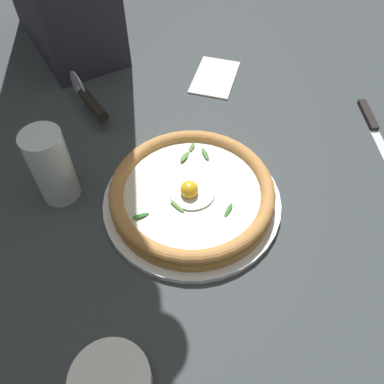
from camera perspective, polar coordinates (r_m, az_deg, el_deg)
The scene contains 8 objects.
ground_plane at distance 0.70m, azimuth 0.49°, elevation -3.73°, with size 2.40×2.40×0.03m, color #363C3E.
pizza_plate at distance 0.70m, azimuth -0.00°, elevation -1.31°, with size 0.31×0.31×0.01m, color white.
pizza at distance 0.68m, azimuth -0.00°, elevation -0.08°, with size 0.28×0.28×0.05m.
side_bowl at distance 0.57m, azimuth -11.40°, elevation -24.88°, with size 0.10×0.10×0.03m, color white.
pizza_cutter at distance 0.87m, azimuth -14.34°, elevation 12.46°, with size 0.03×0.15×0.07m.
table_knife at distance 0.90m, azimuth 24.28°, elevation 8.30°, with size 0.15×0.20×0.01m.
drinking_glass at distance 0.71m, azimuth -19.00°, elevation 2.89°, with size 0.07×0.07×0.14m.
folded_napkin at distance 0.96m, azimuth 3.25°, elevation 15.98°, with size 0.14×0.09×0.01m, color white.
Camera 1 is at (0.26, 0.30, 0.57)m, focal length 37.77 mm.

